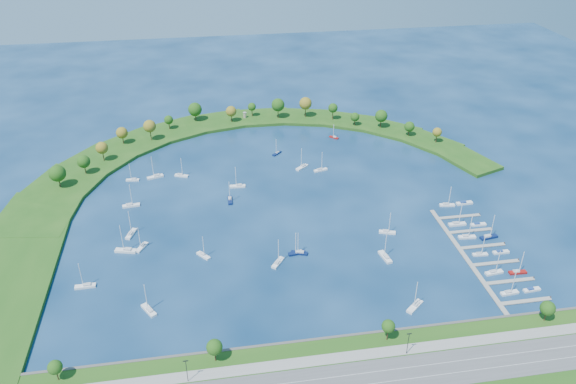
{
  "coord_description": "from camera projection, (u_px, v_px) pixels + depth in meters",
  "views": [
    {
      "loc": [
        -37.1,
        -254.23,
        157.93
      ],
      "look_at": [
        5.0,
        5.0,
        4.0
      ],
      "focal_mm": 34.86,
      "sensor_mm": 36.0,
      "label": 1
    }
  ],
  "objects": [
    {
      "name": "docked_boat_1",
      "position": [
        532.0,
        290.0,
        239.68
      ],
      "size": [
        7.71,
        2.74,
        1.54
      ],
      "rotation": [
        0.0,
        0.0,
        0.08
      ],
      "color": "white",
      "rests_on": "ground"
    },
    {
      "name": "breakwater",
      "position": [
        192.0,
        167.0,
        336.06
      ],
      "size": [
        286.74,
        247.64,
        2.0
      ],
      "color": "#1D4B14",
      "rests_on": "ground"
    },
    {
      "name": "moored_boat_6",
      "position": [
        126.0,
        250.0,
        263.57
      ],
      "size": [
        10.45,
        5.27,
        14.79
      ],
      "rotation": [
        0.0,
        0.0,
        2.89
      ],
      "color": "white",
      "rests_on": "ground"
    },
    {
      "name": "docked_boat_3",
      "position": [
        518.0,
        272.0,
        249.72
      ],
      "size": [
        8.07,
        2.51,
        11.76
      ],
      "rotation": [
        0.0,
        0.0,
        -0.03
      ],
      "color": "maroon",
      "rests_on": "ground"
    },
    {
      "name": "breakwater_trees",
      "position": [
        231.0,
        124.0,
        368.47
      ],
      "size": [
        238.01,
        92.36,
        14.72
      ],
      "color": "#382314",
      "rests_on": "breakwater"
    },
    {
      "name": "moored_boat_11",
      "position": [
        321.0,
        169.0,
        333.51
      ],
      "size": [
        8.6,
        4.47,
        12.17
      ],
      "rotation": [
        0.0,
        0.0,
        6.56
      ],
      "color": "white",
      "rests_on": "ground"
    },
    {
      "name": "south_shoreline",
      "position": [
        332.0,
        382.0,
        196.34
      ],
      "size": [
        420.0,
        43.1,
        11.6
      ],
      "color": "#1D4B14",
      "rests_on": "ground"
    },
    {
      "name": "docked_boat_0",
      "position": [
        510.0,
        292.0,
        237.73
      ],
      "size": [
        8.07,
        2.81,
        11.64
      ],
      "rotation": [
        0.0,
        0.0,
        0.08
      ],
      "color": "white",
      "rests_on": "ground"
    },
    {
      "name": "moored_boat_3",
      "position": [
        131.0,
        205.0,
        298.61
      ],
      "size": [
        9.31,
        3.45,
        13.37
      ],
      "rotation": [
        0.0,
        0.0,
        0.1
      ],
      "color": "white",
      "rests_on": "ground"
    },
    {
      "name": "docked_boat_8",
      "position": [
        457.0,
        224.0,
        283.13
      ],
      "size": [
        8.92,
        2.5,
        13.11
      ],
      "rotation": [
        0.0,
        0.0,
        0.0
      ],
      "color": "white",
      "rests_on": "ground"
    },
    {
      "name": "moored_boat_16",
      "position": [
        277.0,
        153.0,
        352.83
      ],
      "size": [
        6.61,
        6.49,
        10.64
      ],
      "rotation": [
        0.0,
        0.0,
        3.91
      ],
      "color": "#0B1944",
      "rests_on": "ground"
    },
    {
      "name": "ground",
      "position": [
        280.0,
        204.0,
        301.48
      ],
      "size": [
        700.0,
        700.0,
        0.0
      ],
      "primitive_type": "plane",
      "color": "#072241",
      "rests_on": "ground"
    },
    {
      "name": "moored_boat_1",
      "position": [
        302.0,
        167.0,
        336.45
      ],
      "size": [
        8.63,
        7.76,
        13.37
      ],
      "rotation": [
        0.0,
        0.0,
        3.83
      ],
      "color": "white",
      "rests_on": "ground"
    },
    {
      "name": "docked_boat_2",
      "position": [
        494.0,
        272.0,
        249.54
      ],
      "size": [
        8.55,
        3.25,
        12.26
      ],
      "rotation": [
        0.0,
        0.0,
        0.11
      ],
      "color": "white",
      "rests_on": "ground"
    },
    {
      "name": "moored_boat_19",
      "position": [
        181.0,
        175.0,
        327.52
      ],
      "size": [
        8.36,
        5.07,
        11.9
      ],
      "rotation": [
        0.0,
        0.0,
        5.91
      ],
      "color": "white",
      "rests_on": "ground"
    },
    {
      "name": "docked_boat_9",
      "position": [
        478.0,
        224.0,
        283.16
      ],
      "size": [
        7.93,
        2.38,
        1.61
      ],
      "rotation": [
        0.0,
        0.0,
        -0.02
      ],
      "color": "white",
      "rests_on": "ground"
    },
    {
      "name": "harbor_tower",
      "position": [
        245.0,
        115.0,
        397.97
      ],
      "size": [
        2.6,
        2.6,
        4.1
      ],
      "color": "gray",
      "rests_on": "breakwater"
    },
    {
      "name": "docked_boat_7",
      "position": [
        489.0,
        236.0,
        273.26
      ],
      "size": [
        9.34,
        3.88,
        13.32
      ],
      "rotation": [
        0.0,
        0.0,
        0.15
      ],
      "color": "#0B1944",
      "rests_on": "ground"
    },
    {
      "name": "moored_boat_21",
      "position": [
        278.0,
        262.0,
        255.64
      ],
      "size": [
        7.05,
        8.55,
        12.85
      ],
      "rotation": [
        0.0,
        0.0,
        0.95
      ],
      "color": "white",
      "rests_on": "ground"
    },
    {
      "name": "moored_boat_7",
      "position": [
        203.0,
        255.0,
        260.42
      ],
      "size": [
        6.67,
        7.48,
        11.56
      ],
      "rotation": [
        0.0,
        0.0,
        5.4
      ],
      "color": "white",
      "rests_on": "ground"
    },
    {
      "name": "moored_boat_10",
      "position": [
        334.0,
        137.0,
        373.62
      ],
      "size": [
        6.02,
        5.83,
        9.63
      ],
      "rotation": [
        0.0,
        0.0,
        2.38
      ],
      "color": "maroon",
      "rests_on": "ground"
    },
    {
      "name": "moored_boat_8",
      "position": [
        387.0,
        232.0,
        277.03
      ],
      "size": [
        8.45,
        4.68,
        11.97
      ],
      "rotation": [
        0.0,
        0.0,
        -0.31
      ],
      "color": "white",
      "rests_on": "ground"
    },
    {
      "name": "moored_boat_14",
      "position": [
        149.0,
        310.0,
        228.27
      ],
      "size": [
        6.98,
        9.17,
        13.48
      ],
      "rotation": [
        0.0,
        0.0,
        2.12
      ],
      "color": "white",
      "rests_on": "ground"
    },
    {
      "name": "moored_boat_12",
      "position": [
        131.0,
        233.0,
        275.64
      ],
      "size": [
        5.3,
        9.34,
        13.25
      ],
      "rotation": [
        0.0,
        0.0,
        1.24
      ],
      "color": "white",
      "rests_on": "ground"
    },
    {
      "name": "docked_boat_6",
      "position": [
        467.0,
        236.0,
        273.39
      ],
      "size": [
        8.64,
        3.04,
        12.47
      ],
      "rotation": [
        0.0,
        0.0,
        -0.08
      ],
      "color": "white",
      "rests_on": "ground"
    },
    {
      "name": "moored_boat_20",
      "position": [
        230.0,
        200.0,
        303.49
      ],
      "size": [
        2.48,
        8.43,
        12.35
      ],
      "rotation": [
        0.0,
        0.0,
        4.7
      ],
      "color": "#0B1944",
      "rests_on": "ground"
    },
    {
      "name": "moored_boat_13",
      "position": [
        297.0,
        252.0,
        262.15
      ],
      "size": [
        8.47,
        3.46,
        12.09
      ],
      "rotation": [
        0.0,
        0.0,
        3.29
      ],
      "color": "#0B1944",
      "rests_on": "ground"
    },
    {
      "name": "docked_boat_11",
      "position": [
        464.0,
        203.0,
        300.93
      ],
      "size": [
        9.11,
        3.02,
        1.83
      ],
      "rotation": [
        0.0,
        0.0,
        0.06
      ],
      "color": "white",
      "rests_on": "ground"
    },
    {
      "name": "moored_boat_17",
      "position": [
        415.0,
        306.0,
        230.32
      ],
      "size": [
        8.96,
        8.16,
        13.95
      ],
      "rotation": [
        0.0,
        0.0,
        3.84
      ],
      "color": "white",
      "rests_on": "ground"
    },
    {
      "name": "moored_boat_2",
      "position": [
        385.0,
        256.0,
        259.28
      ],
      "size": [
        4.38,
        9.9,
        14.08
      ],
      "rotation": [
        0.0,
        0.0,
        1.75
      ],
      "color": "white",
      "rests_on": "ground"
    },
    {
      "name": "moored_boat_15",
      "position": [
        142.0,
        247.0,
        266.13
      ],
      "size": [
        6.01,
        8.35,
        12.14
      ],
      "rotation": [
        0.0,
        0.0,
        4.21
      ],
      "color": "white",
      "rests_on": "ground"
    },
    {
      "name": "docked_boat_5",
      "position": [
        501.0,
        252.0,
        262.94
      ],
      "size": [
        7.81,
        2.22,
        1.59
      ],
      "rotation": [
        0.0,
        0.0,
        0.01
      ],
      "color": "white",
      "rests_on": "ground"
    },
    {
      "name": "moored_boat_18",
      "position": [
        133.0,
        179.0,
        323.12
      ],
      "size": [
        7.64,
        2.95,
        10.95
      ],
      "rotation": [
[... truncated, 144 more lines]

